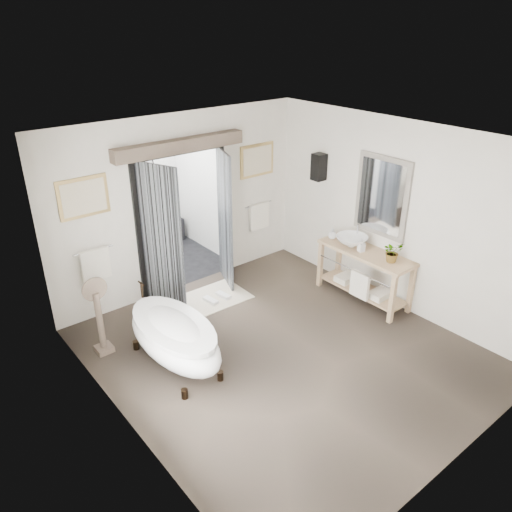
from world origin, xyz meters
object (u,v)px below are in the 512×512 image
vanity (364,271)px  basin (352,241)px  clawfoot_tub (174,337)px  rug (211,298)px

vanity → basin: bearing=93.7°
vanity → basin: size_ratio=3.12×
vanity → basin: 0.52m
clawfoot_tub → basin: bearing=-2.8°
vanity → basin: basin is taller
vanity → rug: 2.51m
vanity → clawfoot_tub: bearing=172.2°
clawfoot_tub → rug: bearing=40.0°
basin → rug: bearing=129.8°
clawfoot_tub → vanity: bearing=-7.8°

